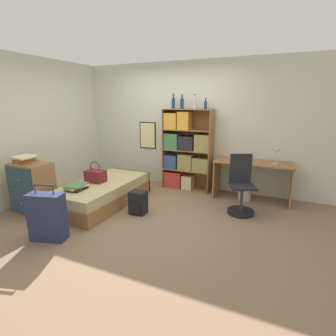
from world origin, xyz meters
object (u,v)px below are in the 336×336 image
(magazine_pile_on_dresser, at_px, (24,160))
(desk_lamp, at_px, (278,151))
(suitcase, at_px, (47,217))
(bottle_brown, at_px, (182,103))
(handbag, at_px, (95,176))
(bed, at_px, (103,193))
(bottle_blue, at_px, (205,105))
(desk, at_px, (253,173))
(book_stack_on_bed, at_px, (77,187))
(waste_bin, at_px, (245,193))
(dresser, at_px, (33,187))
(bookcase, at_px, (185,152))
(backpack, at_px, (138,203))
(bottle_green, at_px, (173,103))
(bottle_clear, at_px, (195,103))
(desk_chair, at_px, (241,194))

(magazine_pile_on_dresser, height_order, desk_lamp, desk_lamp)
(suitcase, height_order, bottle_brown, bottle_brown)
(handbag, bearing_deg, bed, 26.76)
(bottle_blue, distance_m, desk, 1.57)
(book_stack_on_bed, bearing_deg, bed, 77.82)
(bed, xyz_separation_m, waste_bin, (2.31, 1.24, -0.08))
(dresser, bearing_deg, magazine_pile_on_dresser, -146.41)
(bookcase, xyz_separation_m, bottle_blue, (0.40, 0.04, 0.94))
(dresser, xyz_separation_m, backpack, (1.65, 0.62, -0.23))
(bottle_green, bearing_deg, bottle_clear, -0.89)
(dresser, bearing_deg, bookcase, 48.79)
(backpack, bearing_deg, desk_chair, 25.81)
(magazine_pile_on_dresser, bearing_deg, desk, 32.14)
(bottle_clear, bearing_deg, desk, -5.90)
(desk_lamp, height_order, backpack, desk_lamp)
(suitcase, xyz_separation_m, waste_bin, (2.17, 2.59, -0.20))
(bottle_green, height_order, bottle_clear, bottle_green)
(desk_chair, bearing_deg, waste_bin, 91.76)
(desk_lamp, bearing_deg, bookcase, 176.27)
(bottle_brown, relative_size, desk_lamp, 0.77)
(desk, xyz_separation_m, desk_lamp, (0.40, -0.02, 0.44))
(suitcase, height_order, waste_bin, suitcase)
(magazine_pile_on_dresser, height_order, waste_bin, magazine_pile_on_dresser)
(bottle_brown, height_order, backpack, bottle_brown)
(desk_lamp, height_order, desk_chair, desk_lamp)
(book_stack_on_bed, bearing_deg, desk_chair, 24.83)
(handbag, distance_m, bottle_green, 2.13)
(bookcase, relative_size, bottle_blue, 8.06)
(suitcase, bearing_deg, desk, 49.32)
(bottle_blue, xyz_separation_m, desk, (0.99, -0.14, -1.22))
(bookcase, height_order, waste_bin, bookcase)
(bed, relative_size, bottle_blue, 9.06)
(bed, xyz_separation_m, desk_chair, (2.32, 0.61, 0.12))
(dresser, distance_m, magazine_pile_on_dresser, 0.48)
(handbag, height_order, bottle_blue, bottle_blue)
(bottle_blue, relative_size, desk_chair, 0.21)
(handbag, height_order, bottle_brown, bottle_brown)
(dresser, height_order, desk, dresser)
(desk, bearing_deg, magazine_pile_on_dresser, -147.86)
(bed, bearing_deg, bottle_green, 62.28)
(handbag, bearing_deg, suitcase, -79.25)
(magazine_pile_on_dresser, bearing_deg, bookcase, 48.44)
(dresser, height_order, bottle_brown, bottle_brown)
(backpack, bearing_deg, desk_lamp, 35.12)
(bookcase, bearing_deg, suitcase, -107.96)
(handbag, relative_size, bottle_blue, 1.81)
(bottle_green, height_order, backpack, bottle_green)
(bookcase, relative_size, backpack, 4.35)
(bookcase, relative_size, bottle_brown, 6.03)
(bed, relative_size, bottle_green, 6.28)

